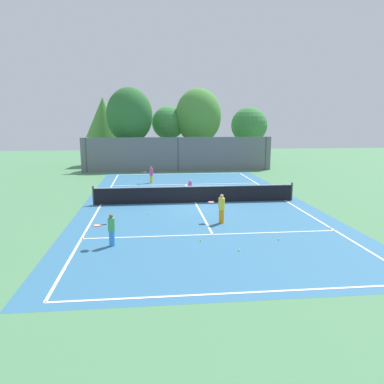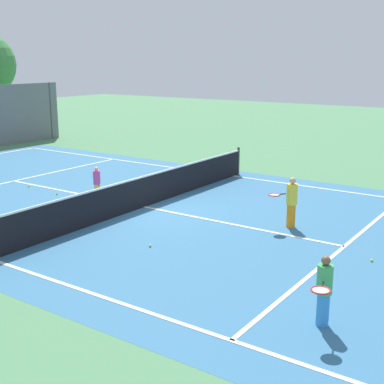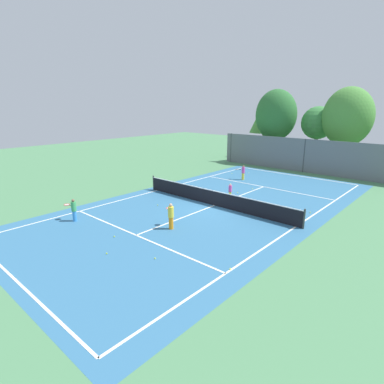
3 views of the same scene
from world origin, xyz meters
name	(u,v)px [view 1 (image 1 of 3)]	position (x,y,z in m)	size (l,w,h in m)	color
ground_plane	(195,203)	(0.00, 0.00, 0.00)	(80.00, 80.00, 0.00)	#4C8456
court_surface	(195,203)	(0.00, 0.00, 0.00)	(13.00, 25.00, 0.01)	teal
tennis_net	(195,194)	(0.00, 0.00, 0.51)	(11.90, 0.10, 1.10)	#333833
perimeter_fence	(178,154)	(0.00, 14.00, 1.60)	(18.00, 0.12, 3.20)	slate
tree_0	(129,115)	(-4.58, 16.63, 5.22)	(4.51, 3.78, 7.94)	brown
tree_1	(198,116)	(2.39, 17.75, 5.16)	(4.71, 4.15, 7.99)	brown
tree_2	(103,118)	(-7.47, 19.62, 5.02)	(3.70, 3.70, 7.11)	brown
tree_3	(249,126)	(8.27, 19.65, 4.16)	(3.96, 3.96, 6.16)	brown
tree_4	(168,123)	(-0.67, 18.51, 4.44)	(3.41, 3.41, 6.18)	brown
player_0	(190,188)	(-0.11, 1.91, 0.56)	(0.23, 0.23, 1.09)	yellow
player_1	(151,174)	(-2.59, 7.35, 0.67)	(0.85, 0.54, 1.28)	yellow
player_2	(111,229)	(-4.17, -7.43, 0.67)	(0.86, 0.47, 1.28)	#388CD8
player_3	(221,208)	(0.69, -4.62, 0.73)	(0.83, 0.69, 1.40)	orange
tennis_ball_0	(126,180)	(-4.63, 8.69, 0.03)	(0.07, 0.07, 0.07)	#CCE533
tennis_ball_1	(156,195)	(-2.32, 2.32, 0.03)	(0.07, 0.07, 0.07)	#CCE533
tennis_ball_2	(139,178)	(-3.61, 10.05, 0.03)	(0.07, 0.07, 0.07)	#CCE533
tennis_ball_3	(182,191)	(-0.50, 3.45, 0.03)	(0.07, 0.07, 0.07)	#CCE533
tennis_ball_4	(201,241)	(-0.63, -7.26, 0.03)	(0.07, 0.07, 0.07)	#CCE533
tennis_ball_5	(254,193)	(4.16, 2.23, 0.03)	(0.07, 0.07, 0.07)	#CCE533
tennis_ball_6	(269,199)	(4.61, 0.27, 0.03)	(0.07, 0.07, 0.07)	#CCE533
tennis_ball_7	(279,239)	(2.57, -7.44, 0.03)	(0.07, 0.07, 0.07)	#CCE533
tennis_ball_8	(108,202)	(-5.13, 0.55, 0.03)	(0.07, 0.07, 0.07)	#CCE533
tennis_ball_9	(239,250)	(0.65, -8.54, 0.03)	(0.07, 0.07, 0.07)	#CCE533
tennis_ball_10	(183,187)	(-0.29, 5.18, 0.03)	(0.07, 0.07, 0.07)	#CCE533
tennis_ball_11	(267,192)	(5.21, 2.71, 0.03)	(0.07, 0.07, 0.07)	#CCE533
tennis_ball_12	(330,228)	(5.46, -6.05, 0.03)	(0.07, 0.07, 0.07)	#CCE533
tennis_ball_13	(149,213)	(-2.75, -2.46, 0.03)	(0.07, 0.07, 0.07)	#CCE533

